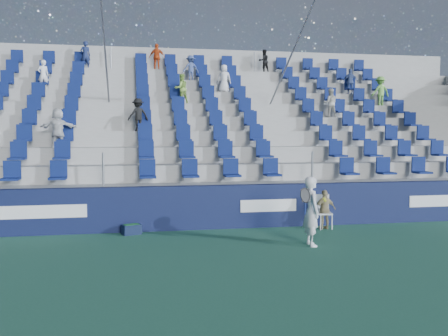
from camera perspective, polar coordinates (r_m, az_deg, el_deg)
The scene contains 7 objects.
ground at distance 10.88m, azimuth 1.71°, elevation -10.00°, with size 70.00×70.00×0.00m, color #2A6349.
sponsor_wall at distance 13.80m, azimuth -1.08°, elevation -4.47°, with size 24.00×0.32×1.20m.
grandstand at distance 18.70m, azimuth -3.70°, elevation 2.47°, with size 24.00×8.17×6.63m.
tennis_player at distance 11.86m, azimuth 9.98°, elevation -4.88°, with size 0.69×0.64×1.63m.
line_judge_chair at distance 14.13m, azimuth 11.23°, elevation -4.62°, with size 0.48×0.50×0.93m.
line_judge at distance 14.00m, azimuth 11.45°, elevation -4.68°, with size 0.63×0.26×1.08m, color tan.
ball_bin at distance 13.30m, azimuth -10.53°, elevation -6.85°, with size 0.55×0.45×0.27m.
Camera 1 is at (-2.26, -10.32, 2.63)m, focal length 40.00 mm.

